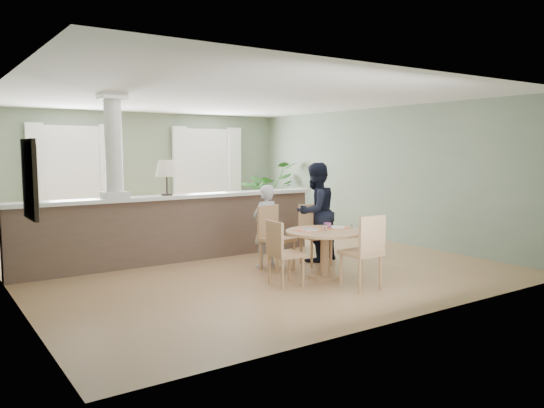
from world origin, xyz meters
TOP-DOWN VIEW (x-y plane):
  - ground at (0.00, 0.00)m, footprint 8.00×8.00m
  - room_shell at (-0.03, 0.63)m, footprint 7.02×8.02m
  - pony_wall at (-0.99, 0.20)m, footprint 5.32×0.38m
  - sofa at (-0.62, 1.36)m, footprint 2.94×1.34m
  - houseplant at (2.70, 2.88)m, footprint 1.72×1.60m
  - dining_table at (0.43, -2.02)m, footprint 1.14×1.14m
  - chair_far_boy at (0.11, -1.16)m, footprint 0.52×0.52m
  - chair_far_man at (0.87, -1.21)m, footprint 0.50×0.50m
  - chair_near at (0.42, -2.86)m, footprint 0.46×0.46m
  - chair_side at (-0.38, -2.09)m, footprint 0.42×0.42m
  - child_person at (0.10, -0.96)m, footprint 0.52×0.39m
  - man_person at (1.05, -1.03)m, footprint 0.89×0.75m

SIDE VIEW (x-z plane):
  - ground at x=0.00m, z-range 0.00..0.00m
  - sofa at x=-0.62m, z-range 0.00..0.84m
  - chair_side at x=-0.38m, z-range 0.05..0.94m
  - chair_far_man at x=0.87m, z-range 0.05..1.01m
  - chair_far_boy at x=0.11m, z-range 0.05..1.04m
  - dining_table at x=0.43m, z-range 0.16..0.94m
  - chair_near at x=0.42m, z-range 0.05..1.05m
  - child_person at x=0.10m, z-range 0.00..1.30m
  - pony_wall at x=-0.99m, z-range -0.64..2.06m
  - houseplant at x=2.70m, z-range 0.00..1.56m
  - man_person at x=1.05m, z-range 0.00..1.64m
  - room_shell at x=-0.03m, z-range 0.46..3.17m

